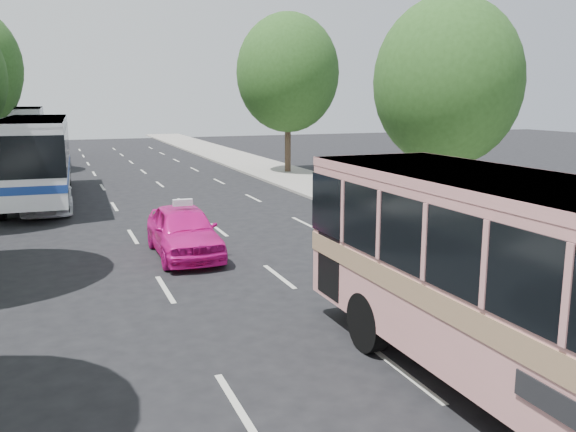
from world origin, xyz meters
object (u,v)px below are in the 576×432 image
pink_taxi (184,231)px  white_pickup (47,194)px  pink_bus (560,281)px  tour_coach_rear (23,129)px  tour_coach_front (36,152)px

pink_taxi → white_pickup: bearing=112.8°
pink_bus → tour_coach_rear: bearing=100.3°
white_pickup → tour_coach_front: tour_coach_front is taller
tour_coach_rear → white_pickup: bearing=-85.5°
pink_bus → white_pickup: size_ratio=2.20×
pink_bus → pink_taxi: 11.45m
pink_bus → white_pickup: 21.16m
tour_coach_front → pink_taxi: bearing=-69.0°
pink_bus → tour_coach_rear: size_ratio=0.83×
pink_taxi → tour_coach_rear: 30.97m
tour_coach_rear → pink_bus: bearing=-78.5°
tour_coach_rear → tour_coach_front: bearing=-85.9°
white_pickup → tour_coach_front: 3.10m
pink_bus → pink_taxi: size_ratio=2.43×
pink_taxi → tour_coach_front: (-4.01, 11.77, 1.44)m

